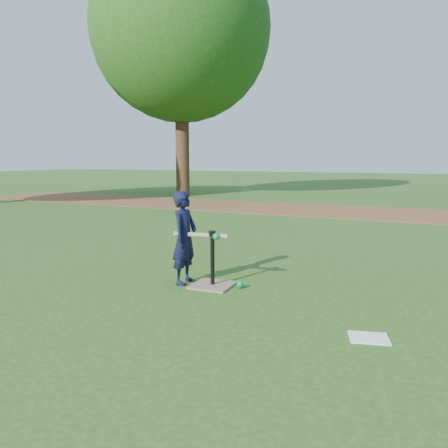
% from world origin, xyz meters
% --- Properties ---
extents(ground, '(80.00, 80.00, 0.00)m').
position_xyz_m(ground, '(0.00, 0.00, 0.00)').
color(ground, '#285116').
rests_on(ground, ground).
extents(dirt_strip, '(24.00, 3.00, 0.01)m').
position_xyz_m(dirt_strip, '(0.00, 7.50, 0.01)').
color(dirt_strip, brown).
rests_on(dirt_strip, ground).
extents(child, '(0.26, 0.39, 1.04)m').
position_xyz_m(child, '(-0.13, -0.07, 0.52)').
color(child, black).
rests_on(child, ground).
extents(wiffle_ball_ground, '(0.08, 0.08, 0.08)m').
position_xyz_m(wiffle_ball_ground, '(0.51, 0.01, 0.04)').
color(wiffle_ball_ground, '#0C8848').
rests_on(wiffle_ball_ground, ground).
extents(clipboard, '(0.35, 0.30, 0.01)m').
position_xyz_m(clipboard, '(1.94, -0.80, 0.01)').
color(clipboard, white).
rests_on(clipboard, ground).
extents(batting_tee, '(0.44, 0.44, 0.61)m').
position_xyz_m(batting_tee, '(0.20, -0.04, 0.11)').
color(batting_tee, '#94775E').
rests_on(batting_tee, ground).
extents(swing_action, '(0.63, 0.14, 0.08)m').
position_xyz_m(swing_action, '(0.09, -0.07, 0.56)').
color(swing_action, tan).
rests_on(swing_action, ground).
extents(tree_left, '(6.40, 6.40, 9.08)m').
position_xyz_m(tree_left, '(-6.00, 10.00, 5.87)').
color(tree_left, '#382316').
rests_on(tree_left, ground).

